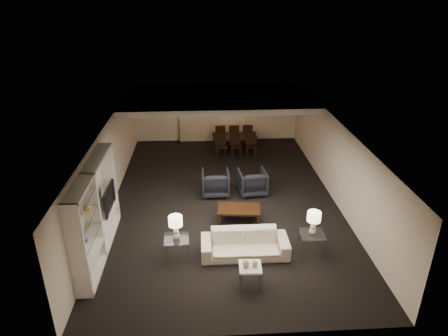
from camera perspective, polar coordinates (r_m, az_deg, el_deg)
name	(u,v)px	position (r m, az deg, el deg)	size (l,w,h in m)	color
floor	(224,199)	(12.85, 0.00, -4.47)	(11.00, 11.00, 0.00)	black
ceiling	(224,125)	(11.84, 0.00, 6.18)	(7.00, 11.00, 0.02)	silver
wall_back	(216,113)	(17.46, -1.10, 7.93)	(7.00, 0.02, 2.50)	beige
wall_front	(242,285)	(7.60, 2.60, -16.31)	(7.00, 0.02, 2.50)	beige
wall_left	(109,166)	(12.59, -16.11, 0.22)	(0.02, 11.00, 2.50)	beige
wall_right	(335,161)	(12.96, 15.64, 0.99)	(0.02, 11.00, 2.50)	beige
ceiling_soffit	(218,98)	(15.22, -0.81, 9.95)	(7.00, 4.00, 0.20)	silver
curtains	(196,115)	(17.38, -4.08, 7.63)	(1.50, 0.12, 2.40)	beige
door	(232,117)	(17.53, 1.22, 7.32)	(0.90, 0.05, 2.10)	silver
painting	(265,105)	(17.54, 5.85, 8.91)	(0.95, 0.04, 0.65)	#142D38
media_unit	(96,212)	(10.33, -17.85, -6.05)	(0.38, 3.40, 2.35)	white
pendant_light	(226,110)	(15.37, 0.33, 8.23)	(0.52, 0.52, 0.24)	#D8591E
sofa	(245,244)	(10.22, 2.99, -10.79)	(2.20, 0.86, 0.64)	beige
coffee_table	(239,215)	(11.61, 2.12, -6.67)	(1.20, 0.70, 0.43)	black
armchair_left	(216,183)	(12.97, -1.21, -2.15)	(0.87, 0.90, 0.82)	black
armchair_right	(252,182)	(13.06, 4.06, -2.00)	(0.87, 0.90, 0.82)	black
side_table_left	(177,248)	(10.21, -6.73, -11.25)	(0.60, 0.60, 0.56)	white
side_table_right	(311,243)	(10.55, 12.36, -10.42)	(0.60, 0.60, 0.56)	white
table_lamp_left	(176,228)	(9.88, -6.90, -8.45)	(0.34, 0.34, 0.62)	silver
table_lamp_right	(313,223)	(10.23, 12.65, -7.69)	(0.34, 0.34, 0.62)	beige
marble_table	(250,275)	(9.39, 3.72, -15.00)	(0.50, 0.50, 0.50)	white
gold_gourd_a	(246,263)	(9.18, 3.14, -13.43)	(0.16, 0.16, 0.16)	#E3B578
gold_gourd_b	(255,263)	(9.21, 4.42, -13.42)	(0.14, 0.14, 0.14)	#D7C772
television	(105,199)	(11.12, -16.61, -4.20)	(0.15, 1.12, 0.64)	black
vase_blue	(84,239)	(9.44, -19.32, -9.55)	(0.17, 0.17, 0.18)	#2857AF
vase_amber	(87,207)	(9.61, -18.98, -5.33)	(0.18, 0.18, 0.19)	#B58D3C
floor_speaker	(116,202)	(12.09, -15.11, -4.66)	(0.11, 0.11, 1.01)	black
dining_table	(235,143)	(16.52, 1.54, 3.54)	(1.81, 1.01, 0.64)	black
chair_nl	(221,146)	(15.82, -0.42, 3.18)	(0.44, 0.44, 0.95)	black
chair_nm	(236,146)	(15.86, 1.74, 3.22)	(0.44, 0.44, 0.95)	black
chair_nr	(251,145)	(15.92, 3.90, 3.26)	(0.44, 0.44, 0.95)	black
chair_fl	(219,135)	(17.04, -0.66, 4.76)	(0.44, 0.44, 0.95)	black
chair_fm	(233,135)	(17.07, 1.36, 4.80)	(0.44, 0.44, 0.95)	black
chair_fr	(247,134)	(17.13, 3.37, 4.83)	(0.44, 0.44, 0.95)	black
floor_lamp	(179,125)	(17.31, -6.43, 6.14)	(0.24, 0.24, 1.64)	black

